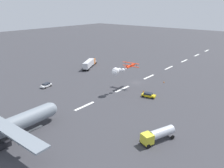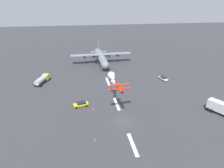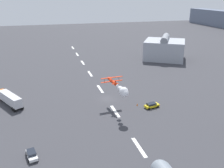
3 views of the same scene
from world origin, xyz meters
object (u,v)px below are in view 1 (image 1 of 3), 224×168
Objects in this scene: cargo_transport_plane at (5,127)px; followme_car_yellow at (46,85)px; traffic_cone_near at (164,82)px; stunt_biplane_red at (119,70)px; fuel_tanker_truck at (158,134)px; traffic_cone_far at (143,91)px; semi_truck_orange at (89,63)px; airport_staff_sedan at (148,95)px.

cargo_transport_plane is 6.89× the size of followme_car_yellow.
followme_car_yellow is at bearing -44.28° from traffic_cone_near.
stunt_biplane_red is at bearing -22.05° from traffic_cone_near.
followme_car_yellow is (13.51, -24.15, -7.20)m from stunt_biplane_red.
cargo_transport_plane is 3.66× the size of fuel_tanker_truck.
cargo_transport_plane is 2.15× the size of stunt_biplane_red.
followme_car_yellow is at bearing -139.49° from cargo_transport_plane.
cargo_transport_plane is 46.18m from traffic_cone_far.
fuel_tanker_truck is 42.06m from traffic_cone_near.
stunt_biplane_red is 36.25m from semi_truck_orange.
traffic_cone_near is 1.00× the size of traffic_cone_far.
semi_truck_orange is at bearing -152.18° from cargo_transport_plane.
traffic_cone_near is (-2.26, 39.28, -1.76)m from semi_truck_orange.
followme_car_yellow is (30.48, 7.34, -1.33)m from semi_truck_orange.
stunt_biplane_red is 1.70× the size of fuel_tanker_truck.
followme_car_yellow reaches higher than traffic_cone_far.
stunt_biplane_red is at bearing 178.20° from cargo_transport_plane.
airport_staff_sedan is at bearing 70.84° from semi_truck_orange.
cargo_transport_plane is 2.13× the size of semi_truck_orange.
stunt_biplane_red is 19.78× the size of traffic_cone_far.
traffic_cone_near is at bearing -155.05° from fuel_tanker_truck.
cargo_transport_plane reaches higher than traffic_cone_far.
stunt_biplane_red reaches higher than traffic_cone_far.
traffic_cone_near is at bearing 176.89° from traffic_cone_far.
airport_staff_sedan is at bearing -144.99° from fuel_tanker_truck.
semi_truck_orange is at bearing -122.16° from fuel_tanker_truck.
stunt_biplane_red is at bearing -77.72° from airport_staff_sedan.
stunt_biplane_red is at bearing -126.49° from fuel_tanker_truck.
fuel_tanker_truck is (18.88, 25.52, -6.28)m from stunt_biplane_red.
semi_truck_orange is at bearing -109.16° from airport_staff_sedan.
airport_staff_sedan is at bearing 53.34° from traffic_cone_far.
fuel_tanker_truck reaches higher than airport_staff_sedan.
cargo_transport_plane is at bearing 40.51° from followme_car_yellow.
airport_staff_sedan is (-21.20, -14.85, -0.92)m from fuel_tanker_truck.
traffic_cone_far is (-23.92, -18.51, -1.36)m from fuel_tanker_truck.
traffic_cone_far is (-45.33, 8.29, -2.89)m from cargo_transport_plane.
airport_staff_sedan is 17.16m from traffic_cone_near.
airport_staff_sedan is at bearing 9.67° from traffic_cone_near.
semi_truck_orange is (-16.97, -31.49, -5.88)m from stunt_biplane_red.
stunt_biplane_red reaches higher than fuel_tanker_truck.
cargo_transport_plane reaches higher than airport_staff_sedan.
fuel_tanker_truck is at bearing 37.73° from traffic_cone_far.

